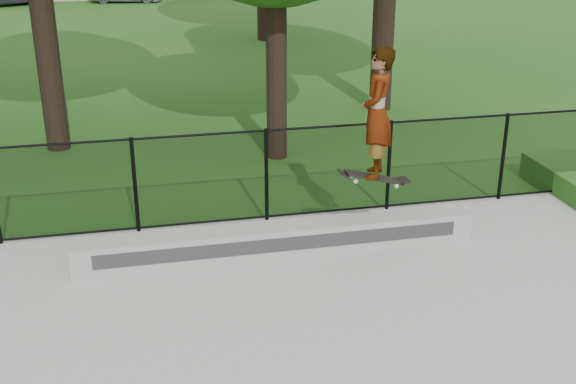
% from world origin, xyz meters
% --- Properties ---
extents(grind_ledge, '(5.73, 0.40, 0.42)m').
position_xyz_m(grind_ledge, '(1.94, 4.70, 0.27)').
color(grind_ledge, '#989894').
rests_on(grind_ledge, concrete_slab).
extents(skater_airborne, '(0.82, 0.77, 1.99)m').
position_xyz_m(skater_airborne, '(3.28, 4.56, 2.06)').
color(skater_airborne, black).
rests_on(skater_airborne, ground).
extents(chainlink_fence, '(16.06, 0.06, 1.50)m').
position_xyz_m(chainlink_fence, '(0.00, 5.90, 0.81)').
color(chainlink_fence, black).
rests_on(chainlink_fence, concrete_slab).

